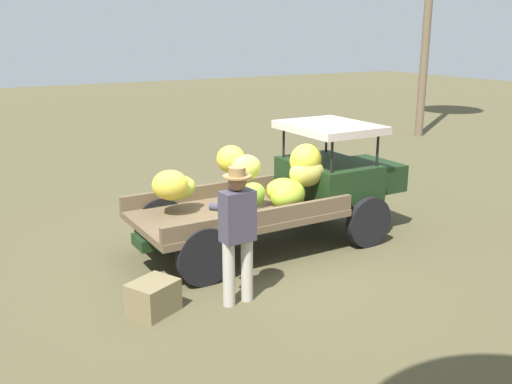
% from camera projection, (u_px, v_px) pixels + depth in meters
% --- Properties ---
extents(ground_plane, '(60.00, 60.00, 0.00)m').
position_uv_depth(ground_plane, '(251.00, 257.00, 8.62)').
color(ground_plane, brown).
extents(truck, '(4.51, 1.77, 1.84)m').
position_uv_depth(truck, '(290.00, 188.00, 8.99)').
color(truck, black).
rests_on(truck, ground).
extents(farmer, '(0.53, 0.47, 1.72)m').
position_uv_depth(farmer, '(237.00, 228.00, 6.93)').
color(farmer, '#BAB3A4').
rests_on(farmer, ground).
extents(wooden_crate, '(0.68, 0.63, 0.39)m').
position_uv_depth(wooden_crate, '(153.00, 297.00, 6.88)').
color(wooden_crate, olive).
rests_on(wooden_crate, ground).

